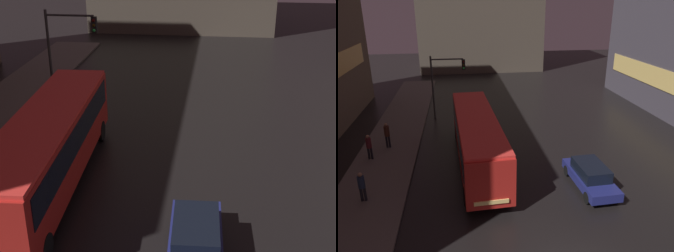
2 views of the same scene
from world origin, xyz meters
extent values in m
cube|color=#AD1E19|center=(-2.94, 9.91, 1.82)|extent=(3.01, 12.05, 2.54)
cube|color=black|center=(-2.94, 9.91, 2.34)|extent=(3.02, 11.10, 1.10)
cube|color=red|center=(-2.94, 9.91, 3.17)|extent=(2.95, 11.81, 0.16)
cylinder|color=black|center=(-1.61, 5.40, 0.50)|extent=(0.30, 1.01, 1.00)
cylinder|color=black|center=(-2.06, 14.53, 0.50)|extent=(0.30, 1.01, 1.00)
cylinder|color=black|center=(-4.28, 14.42, 0.50)|extent=(0.30, 1.01, 1.00)
cube|color=navy|center=(3.16, 6.06, 0.55)|extent=(1.90, 4.46, 0.50)
cube|color=black|center=(3.16, 6.06, 1.12)|extent=(1.56, 2.48, 0.64)
cylinder|color=black|center=(3.88, 7.59, 0.32)|extent=(0.23, 0.65, 0.64)
cylinder|color=black|center=(2.32, 7.52, 0.32)|extent=(0.23, 0.65, 0.64)
cylinder|color=#2D2D2D|center=(-6.22, 19.50, 2.77)|extent=(0.16, 0.16, 5.55)
cylinder|color=#2D2D2D|center=(-4.83, 19.50, 5.25)|extent=(2.78, 0.12, 0.12)
cube|color=black|center=(-3.44, 19.50, 4.75)|extent=(0.30, 0.24, 0.90)
sphere|color=#390706|center=(-3.44, 19.36, 5.03)|extent=(0.18, 0.18, 0.18)
sphere|color=#3B2B07|center=(-3.44, 19.36, 4.75)|extent=(0.18, 0.18, 0.18)
sphere|color=green|center=(-3.44, 19.36, 4.47)|extent=(0.18, 0.18, 0.18)
camera|label=1|loc=(3.66, -6.19, 10.08)|focal=50.00mm
camera|label=2|loc=(-3.87, -9.31, 9.91)|focal=35.00mm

